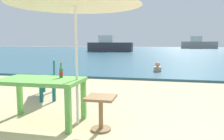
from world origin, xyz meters
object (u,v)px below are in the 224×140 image
at_px(picnic_table_green, 40,85).
at_px(bench_teal_center, 51,75).
at_px(side_table_wood, 101,108).
at_px(boat_cargo_ship, 198,44).
at_px(swimmer_person, 158,68).
at_px(boat_sailboat, 110,46).
at_px(beer_bottle_amber, 61,72).

bearing_deg(picnic_table_green, bench_teal_center, 112.60).
height_order(picnic_table_green, side_table_wood, picnic_table_green).
bearing_deg(bench_teal_center, boat_cargo_ship, 76.89).
relative_size(side_table_wood, boat_cargo_ship, 0.08).
xyz_separation_m(picnic_table_green, swimmer_person, (1.82, 6.68, -0.41)).
bearing_deg(swimmer_person, bench_teal_center, -117.63).
distance_m(bench_teal_center, boat_cargo_ship, 43.43).
xyz_separation_m(side_table_wood, boat_cargo_ship, (8.03, 44.17, 0.60)).
relative_size(swimmer_person, boat_cargo_ship, 0.06).
height_order(bench_teal_center, boat_sailboat, boat_sailboat).
bearing_deg(beer_bottle_amber, bench_teal_center, 123.11).
bearing_deg(swimmer_person, picnic_table_green, -105.27).
bearing_deg(side_table_wood, swimmer_person, 83.72).
xyz_separation_m(picnic_table_green, boat_cargo_ship, (9.11, 44.07, 0.30)).
xyz_separation_m(side_table_wood, bench_teal_center, (-1.82, 1.88, 0.19)).
bearing_deg(picnic_table_green, boat_sailboat, 100.49).
relative_size(side_table_wood, swimmer_person, 1.32).
xyz_separation_m(swimmer_person, boat_cargo_ship, (7.29, 37.39, 0.71)).
bearing_deg(bench_teal_center, side_table_wood, -45.88).
relative_size(beer_bottle_amber, boat_cargo_ship, 0.04).
height_order(boat_cargo_ship, boat_sailboat, boat_cargo_ship).
xyz_separation_m(beer_bottle_amber, bench_teal_center, (-1.03, 1.58, -0.31)).
distance_m(side_table_wood, boat_sailboat, 27.09).
distance_m(bench_teal_center, boat_sailboat, 24.90).
height_order(beer_bottle_amber, bench_teal_center, beer_bottle_amber).
bearing_deg(bench_teal_center, picnic_table_green, -67.40).
bearing_deg(boat_cargo_ship, boat_sailboat, -128.25).
xyz_separation_m(swimmer_person, boat_sailboat, (-6.70, 19.65, 0.62)).
relative_size(picnic_table_green, boat_cargo_ship, 0.21).
height_order(side_table_wood, boat_sailboat, boat_sailboat).
bearing_deg(boat_sailboat, boat_cargo_ship, 51.75).
bearing_deg(beer_bottle_amber, picnic_table_green, -145.74).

